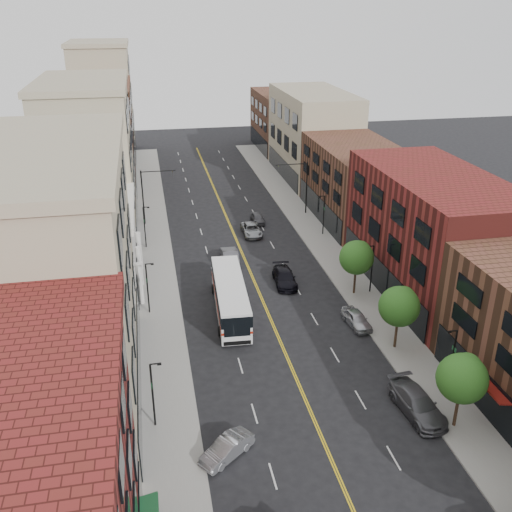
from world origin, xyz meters
TOP-DOWN VIEW (x-y plane):
  - ground at (0.00, 0.00)m, footprint 220.00×220.00m
  - sidewalk_left at (-10.00, 35.00)m, footprint 4.00×110.00m
  - sidewalk_right at (10.00, 35.00)m, footprint 4.00×110.00m
  - bldg_l_tanoffice at (-17.00, 13.00)m, footprint 10.00×22.00m
  - bldg_l_white at (-17.00, 31.00)m, footprint 10.00×14.00m
  - bldg_l_far_a at (-17.00, 48.00)m, footprint 10.00×20.00m
  - bldg_l_far_b at (-17.00, 68.00)m, footprint 10.00×20.00m
  - bldg_l_far_c at (-17.00, 86.00)m, footprint 10.00×16.00m
  - bldg_r_mid at (17.00, 24.00)m, footprint 10.00×22.00m
  - bldg_r_far_a at (17.00, 45.00)m, footprint 10.00×20.00m
  - bldg_r_far_b at (17.00, 66.00)m, footprint 10.00×22.00m
  - bldg_r_far_c at (17.00, 86.00)m, footprint 10.00×18.00m
  - tree_r_1 at (9.39, 4.07)m, footprint 3.40×3.40m
  - tree_r_2 at (9.39, 14.07)m, footprint 3.40×3.40m
  - tree_r_3 at (9.39, 24.07)m, footprint 3.40×3.40m
  - lamp_l_1 at (-10.95, 8.00)m, footprint 0.81×0.55m
  - lamp_l_2 at (-10.95, 24.00)m, footprint 0.81×0.55m
  - lamp_l_3 at (-10.95, 40.00)m, footprint 0.81×0.55m
  - lamp_r_1 at (10.95, 8.00)m, footprint 0.81×0.55m
  - lamp_r_2 at (10.95, 24.00)m, footprint 0.81×0.55m
  - lamp_r_3 at (10.95, 40.00)m, footprint 0.81×0.55m
  - signal_mast_left at (-10.27, 48.00)m, footprint 4.49×0.18m
  - signal_mast_right at (10.27, 48.00)m, footprint 4.49×0.18m
  - city_bus at (-3.46, 22.75)m, footprint 3.48×12.39m
  - car_angle_b at (-6.54, 4.21)m, footprint 4.01×3.51m
  - car_parked_mid at (7.40, 5.84)m, footprint 2.77×5.79m
  - car_parked_far at (7.40, 18.15)m, footprint 2.03×4.19m
  - car_lane_behind at (-1.80, 33.98)m, footprint 1.93×5.02m
  - car_lane_a at (2.98, 27.56)m, footprint 2.40×5.27m
  - car_lane_b at (2.17, 41.80)m, footprint 2.29×4.93m
  - car_lane_c at (3.73, 45.82)m, footprint 1.50×3.72m

SIDE VIEW (x-z plane):
  - ground at x=0.00m, z-range 0.00..0.00m
  - sidewalk_left at x=-10.00m, z-range 0.00..0.15m
  - sidewalk_right at x=10.00m, z-range 0.00..0.15m
  - car_lane_c at x=3.73m, z-range 0.00..1.27m
  - car_angle_b at x=-6.54m, z-range 0.00..1.31m
  - car_lane_b at x=2.17m, z-range 0.00..1.37m
  - car_parked_far at x=7.40m, z-range 0.00..1.38m
  - car_lane_a at x=2.98m, z-range 0.00..1.49m
  - car_parked_mid at x=7.40m, z-range 0.00..1.63m
  - car_lane_behind at x=-1.80m, z-range 0.00..1.63m
  - city_bus at x=-3.46m, z-range 0.26..3.41m
  - lamp_l_1 at x=-10.95m, z-range 0.45..5.50m
  - lamp_l_2 at x=-10.95m, z-range 0.45..5.50m
  - lamp_l_3 at x=-10.95m, z-range 0.45..5.50m
  - lamp_r_1 at x=10.95m, z-range 0.45..5.50m
  - lamp_r_2 at x=10.95m, z-range 0.45..5.50m
  - lamp_r_3 at x=10.95m, z-range 0.45..5.50m
  - bldg_l_white at x=-17.00m, z-range 0.00..8.00m
  - tree_r_1 at x=9.39m, z-range 1.33..6.92m
  - tree_r_2 at x=9.39m, z-range 1.33..6.92m
  - tree_r_3 at x=9.39m, z-range 1.33..6.92m
  - signal_mast_left at x=-10.27m, z-range 1.05..8.25m
  - signal_mast_right at x=10.27m, z-range 1.05..8.25m
  - bldg_r_far_a at x=17.00m, z-range 0.00..10.00m
  - bldg_r_far_c at x=17.00m, z-range 0.00..11.00m
  - bldg_r_mid at x=17.00m, z-range 0.00..12.00m
  - bldg_r_far_b at x=17.00m, z-range 0.00..14.00m
  - bldg_l_far_b at x=-17.00m, z-range 0.00..15.00m
  - bldg_l_tanoffice at x=-17.00m, z-range 0.00..18.00m
  - bldg_l_far_a at x=-17.00m, z-range 0.00..18.00m
  - bldg_l_far_c at x=-17.00m, z-range 0.00..20.00m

